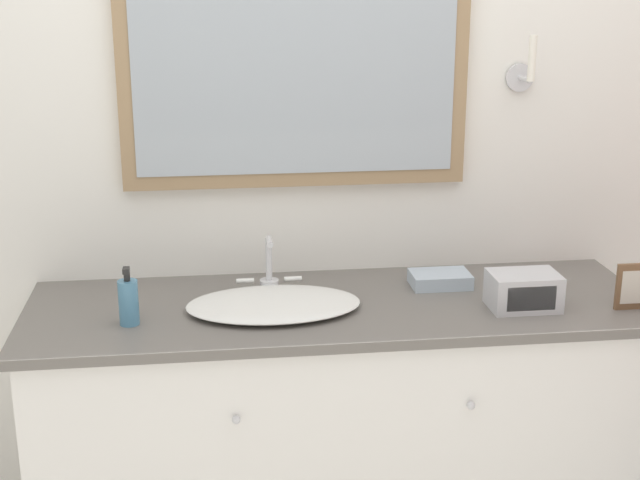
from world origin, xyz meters
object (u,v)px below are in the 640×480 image
Objects in this scene: soap_bottle at (128,301)px; picture_frame at (632,287)px; appliance_box at (524,291)px; sink_basin at (273,303)px.

picture_frame is at bearing -2.60° from soap_bottle.
soap_bottle is at bearing 179.09° from appliance_box.
sink_basin is 0.42m from soap_bottle.
sink_basin is 0.74m from appliance_box.
soap_bottle is at bearing 177.40° from picture_frame.
picture_frame is at bearing -8.75° from appliance_box.
sink_basin reaches higher than picture_frame.
sink_basin is at bearing 9.32° from soap_bottle.
appliance_box is at bearing 171.25° from picture_frame.
soap_bottle reaches higher than picture_frame.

